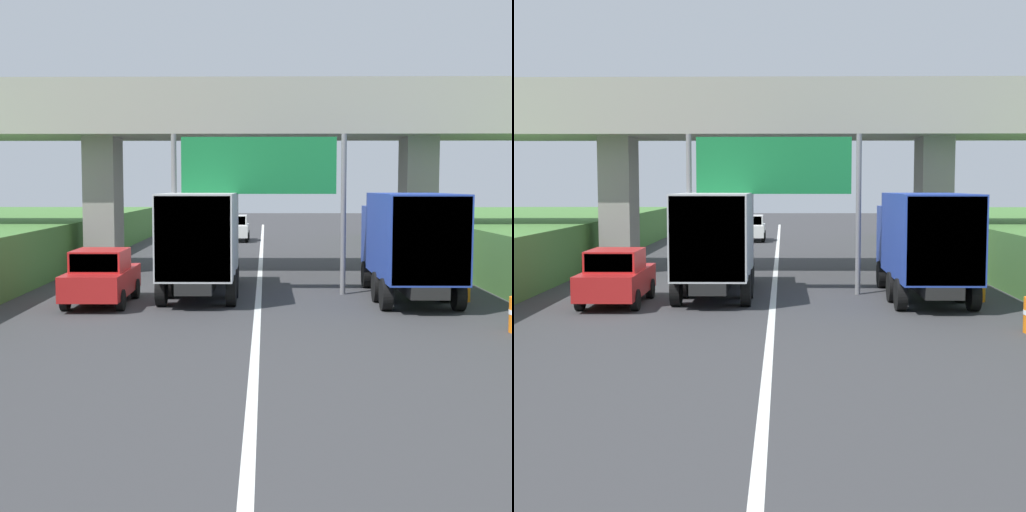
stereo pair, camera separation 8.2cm
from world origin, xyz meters
The scene contains 9 objects.
lane_centre_stripe centered at (0.00, 25.34, 0.00)m, with size 0.20×90.69×0.01m, color white.
overpass_bridge centered at (0.00, 31.68, 5.98)m, with size 40.00×4.80×7.90m.
overhead_highway_sign centered at (0.00, 24.87, 4.00)m, with size 5.88×0.18×5.40m.
truck_silver centered at (-1.89, 24.55, 1.93)m, with size 2.44×7.30×3.44m.
truck_blue centered at (4.86, 23.80, 1.93)m, with size 2.44×7.30×3.44m.
car_red centered at (-4.87, 22.60, 0.86)m, with size 1.86×4.10×1.72m.
car_white centered at (-1.79, 49.63, 0.86)m, with size 1.86×4.10×1.72m.
construction_barrel_3 centered at (6.49, 23.38, 0.46)m, with size 0.57×0.57×0.90m.
construction_barrel_4 centered at (6.61, 28.57, 0.46)m, with size 0.57×0.57×0.90m.
Camera 1 is at (0.23, -0.82, 3.70)m, focal length 53.53 mm.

